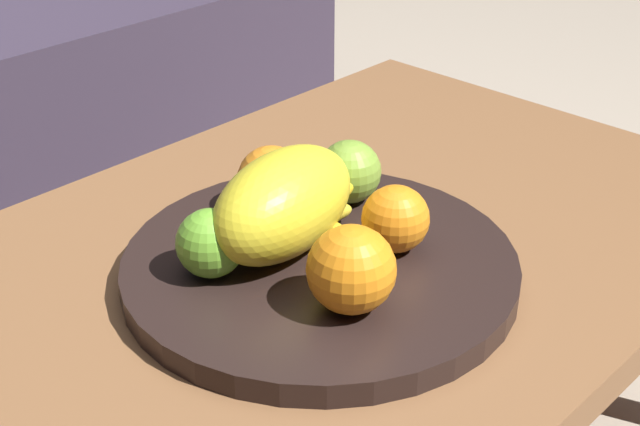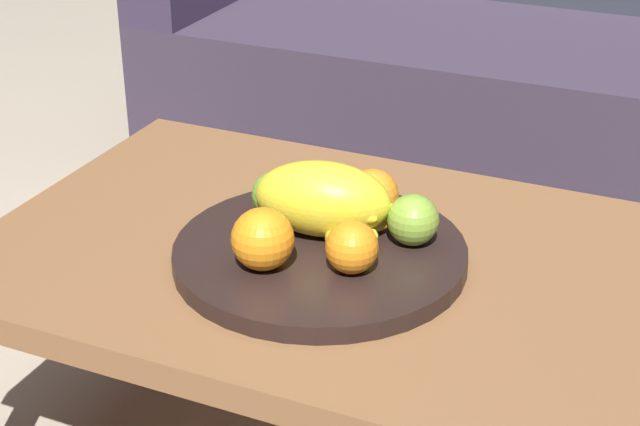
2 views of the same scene
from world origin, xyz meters
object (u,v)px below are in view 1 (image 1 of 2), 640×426
coffee_table (317,285)px  melon_large_front (287,205)px  orange_front (395,219)px  apple_front (211,243)px  orange_right (272,180)px  apple_left (349,172)px  orange_left (351,270)px  fruit_bowl (320,268)px  banana_bunch (292,214)px

coffee_table → melon_large_front: size_ratio=5.52×
orange_front → apple_front: (-0.16, 0.10, -0.00)m
orange_right → apple_front: orange_right is taller
apple_front → apple_left: bearing=1.1°
melon_large_front → orange_left: bearing=-105.6°
melon_large_front → apple_left: (0.12, 0.03, -0.02)m
fruit_bowl → banana_bunch: banana_bunch is taller
apple_front → apple_left: (0.20, 0.00, 0.00)m
orange_left → apple_front: (-0.05, 0.14, -0.01)m
coffee_table → orange_right: size_ratio=13.94×
orange_left → banana_bunch: bearing=67.7°
apple_left → coffee_table: bearing=-164.0°
melon_large_front → orange_right: (0.05, 0.07, -0.01)m
orange_right → fruit_bowl: bearing=-108.3°
fruit_bowl → apple_front: bearing=149.2°
coffee_table → orange_right: orange_right is taller
melon_large_front → orange_left: melon_large_front is taller
orange_left → orange_right: orange_left is taller
fruit_bowl → orange_left: bearing=-118.9°
coffee_table → banana_bunch: (-0.03, 0.01, 0.09)m
melon_large_front → orange_front: (0.08, -0.08, -0.02)m
coffee_table → orange_right: bearing=89.9°
coffee_table → apple_front: size_ratio=15.36×
coffee_table → melon_large_front: melon_large_front is taller
banana_bunch → orange_left: bearing=-112.3°
orange_right → apple_left: (0.07, -0.04, -0.00)m
fruit_bowl → apple_left: 0.13m
fruit_bowl → apple_left: (0.11, 0.06, 0.05)m
orange_left → apple_front: bearing=109.7°
orange_right → banana_bunch: (-0.03, -0.06, -0.01)m
melon_large_front → banana_bunch: 0.03m
banana_bunch → coffee_table: bearing=-18.6°
orange_front → coffee_table: bearing=109.8°
orange_right → apple_left: 0.09m
orange_front → apple_front: bearing=147.7°
apple_front → banana_bunch: apple_front is taller
melon_large_front → orange_front: bearing=-45.0°
orange_right → apple_left: bearing=-30.7°
orange_front → banana_bunch: size_ratio=0.40×
coffee_table → fruit_bowl: (-0.03, -0.04, 0.05)m
orange_left → orange_right: size_ratio=1.10×
apple_front → orange_front: bearing=-32.3°
apple_front → coffee_table: bearing=-8.0°
fruit_bowl → orange_front: orange_front is taller
melon_large_front → fruit_bowl: bearing=-68.8°
fruit_bowl → orange_left: orange_left is taller
melon_large_front → apple_left: 0.13m
fruit_bowl → orange_front: 0.09m
coffee_table → orange_front: bearing=-70.2°
orange_right → orange_front: bearing=-78.8°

